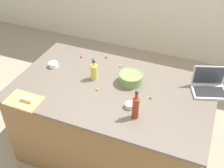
{
  "coord_description": "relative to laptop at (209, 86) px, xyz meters",
  "views": [
    {
      "loc": [
        0.78,
        -1.92,
        2.55
      ],
      "look_at": [
        0.0,
        0.0,
        0.95
      ],
      "focal_mm": 44.93,
      "sensor_mm": 36.0,
      "label": 1
    }
  ],
  "objects": [
    {
      "name": "candy_2",
      "position": [
        -1.11,
        0.15,
        -0.04
      ],
      "size": [
        0.02,
        0.02,
        0.02
      ],
      "primitive_type": "sphere",
      "color": "red",
      "rests_on": "island_counter"
    },
    {
      "name": "bottle_oil",
      "position": [
        -1.07,
        -0.24,
        0.04
      ],
      "size": [
        0.07,
        0.07,
        0.21
      ],
      "color": "#DBC64C",
      "rests_on": "island_counter"
    },
    {
      "name": "laptop",
      "position": [
        0.0,
        0.0,
        0.0
      ],
      "size": [
        0.37,
        0.32,
        0.22
      ],
      "color": "#B7B7BC",
      "rests_on": "island_counter"
    },
    {
      "name": "candy_1",
      "position": [
        -0.97,
        -0.39,
        -0.04
      ],
      "size": [
        0.02,
        0.02,
        0.02
      ],
      "primitive_type": "sphere",
      "color": "yellow",
      "rests_on": "island_counter"
    },
    {
      "name": "ground_plane",
      "position": [
        -0.85,
        -0.31,
        -0.95
      ],
      "size": [
        12.0,
        12.0,
        0.0
      ],
      "primitive_type": "plane",
      "color": "gray"
    },
    {
      "name": "island_counter",
      "position": [
        -0.85,
        -0.31,
        -0.5
      ],
      "size": [
        1.9,
        1.12,
        0.9
      ],
      "color": "olive",
      "rests_on": "ground"
    },
    {
      "name": "butter_stick_left",
      "position": [
        -1.46,
        -0.79,
        -0.01
      ],
      "size": [
        0.11,
        0.04,
        0.04
      ],
      "primitive_type": "cube",
      "rotation": [
        0.0,
        0.0,
        0.01
      ],
      "color": "#F4E58C",
      "rests_on": "cutting_board"
    },
    {
      "name": "mixing_bowl_large",
      "position": [
        -0.71,
        -0.17,
        0.01
      ],
      "size": [
        0.23,
        0.23,
        0.1
      ],
      "color": "#72934C",
      "rests_on": "island_counter"
    },
    {
      "name": "candy_0",
      "position": [
        0.01,
        0.13,
        -0.04
      ],
      "size": [
        0.02,
        0.02,
        0.02
      ],
      "primitive_type": "sphere",
      "color": "yellow",
      "rests_on": "island_counter"
    },
    {
      "name": "ramekin_medium",
      "position": [
        -1.55,
        -0.21,
        -0.02
      ],
      "size": [
        0.1,
        0.1,
        0.05
      ],
      "primitive_type": "cylinder",
      "color": "white",
      "rests_on": "island_counter"
    },
    {
      "name": "cutting_board",
      "position": [
        -1.5,
        -0.79,
        -0.04
      ],
      "size": [
        0.31,
        0.22,
        0.02
      ],
      "primitive_type": "cube",
      "color": "tan",
      "rests_on": "island_counter"
    },
    {
      "name": "candy_3",
      "position": [
        -0.47,
        -0.32,
        -0.04
      ],
      "size": [
        0.02,
        0.02,
        0.02
      ],
      "primitive_type": "sphere",
      "color": "green",
      "rests_on": "island_counter"
    },
    {
      "name": "bottle_soy",
      "position": [
        -0.52,
        -0.6,
        0.06
      ],
      "size": [
        0.06,
        0.06,
        0.27
      ],
      "color": "maroon",
      "rests_on": "island_counter"
    },
    {
      "name": "candy_7",
      "position": [
        -1.37,
        0.06,
        -0.04
      ],
      "size": [
        0.02,
        0.02,
        0.02
      ],
      "primitive_type": "sphere",
      "color": "red",
      "rests_on": "island_counter"
    },
    {
      "name": "candy_4",
      "position": [
        -1.23,
        0.08,
        -0.04
      ],
      "size": [
        0.02,
        0.02,
        0.02
      ],
      "primitive_type": "sphere",
      "color": "blue",
      "rests_on": "island_counter"
    },
    {
      "name": "ramekin_small",
      "position": [
        -0.6,
        -0.5,
        -0.03
      ],
      "size": [
        0.08,
        0.08,
        0.04
      ],
      "primitive_type": "cylinder",
      "color": "white",
      "rests_on": "island_counter"
    },
    {
      "name": "candy_5",
      "position": [
        -0.9,
        0.06,
        -0.04
      ],
      "size": [
        0.02,
        0.02,
        0.02
      ],
      "primitive_type": "sphere",
      "color": "yellow",
      "rests_on": "island_counter"
    }
  ]
}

